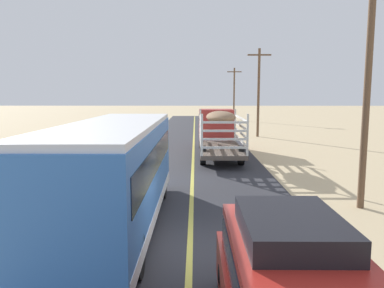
{
  "coord_description": "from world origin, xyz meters",
  "views": [
    {
      "loc": [
        0.14,
        -9.5,
        4.07
      ],
      "look_at": [
        0.0,
        6.21,
        1.98
      ],
      "focal_mm": 35.46,
      "sensor_mm": 36.0,
      "label": 1
    }
  ],
  "objects_px": {
    "suv_near": "(288,288)",
    "livestock_truck": "(218,127)",
    "power_pole_far": "(234,92)",
    "power_pole_near": "(368,73)",
    "power_pole_mid": "(259,90)",
    "bus": "(116,172)"
  },
  "relations": [
    {
      "from": "suv_near",
      "to": "power_pole_far",
      "type": "height_order",
      "value": "power_pole_far"
    },
    {
      "from": "power_pole_near",
      "to": "power_pole_mid",
      "type": "relative_size",
      "value": 1.08
    },
    {
      "from": "suv_near",
      "to": "power_pole_far",
      "type": "bearing_deg",
      "value": 85.15
    },
    {
      "from": "suv_near",
      "to": "livestock_truck",
      "type": "relative_size",
      "value": 0.48
    },
    {
      "from": "suv_near",
      "to": "bus",
      "type": "xyz_separation_m",
      "value": [
        -3.81,
        5.75,
        0.6
      ]
    },
    {
      "from": "suv_near",
      "to": "bus",
      "type": "bearing_deg",
      "value": 123.55
    },
    {
      "from": "power_pole_far",
      "to": "power_pole_mid",
      "type": "bearing_deg",
      "value": -90.0
    },
    {
      "from": "bus",
      "to": "power_pole_mid",
      "type": "bearing_deg",
      "value": 71.47
    },
    {
      "from": "suv_near",
      "to": "power_pole_near",
      "type": "xyz_separation_m",
      "value": [
        4.54,
        7.87,
        3.61
      ]
    },
    {
      "from": "power_pole_near",
      "to": "suv_near",
      "type": "bearing_deg",
      "value": -119.97
    },
    {
      "from": "power_pole_far",
      "to": "power_pole_near",
      "type": "bearing_deg",
      "value": -90.0
    },
    {
      "from": "suv_near",
      "to": "livestock_truck",
      "type": "distance_m",
      "value": 20.56
    },
    {
      "from": "power_pole_mid",
      "to": "livestock_truck",
      "type": "bearing_deg",
      "value": -113.61
    },
    {
      "from": "power_pole_mid",
      "to": "power_pole_far",
      "type": "distance_m",
      "value": 22.79
    },
    {
      "from": "power_pole_mid",
      "to": "power_pole_far",
      "type": "bearing_deg",
      "value": 90.0
    },
    {
      "from": "power_pole_far",
      "to": "bus",
      "type": "bearing_deg",
      "value": -99.93
    },
    {
      "from": "power_pole_near",
      "to": "power_pole_far",
      "type": "relative_size",
      "value": 1.12
    },
    {
      "from": "suv_near",
      "to": "bus",
      "type": "height_order",
      "value": "bus"
    },
    {
      "from": "power_pole_near",
      "to": "power_pole_mid",
      "type": "distance_m",
      "value": 22.8
    },
    {
      "from": "suv_near",
      "to": "bus",
      "type": "relative_size",
      "value": 0.46
    },
    {
      "from": "suv_near",
      "to": "livestock_truck",
      "type": "xyz_separation_m",
      "value": [
        0.12,
        20.55,
        0.64
      ]
    },
    {
      "from": "power_pole_mid",
      "to": "power_pole_far",
      "type": "relative_size",
      "value": 1.03
    }
  ]
}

